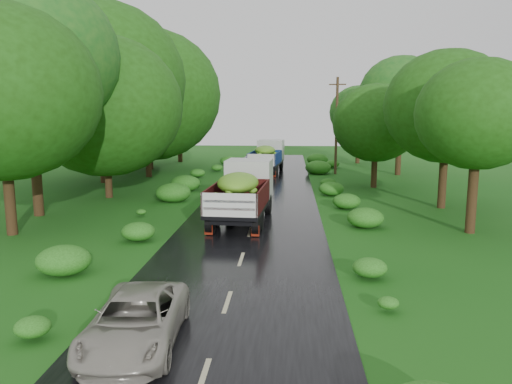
# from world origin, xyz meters

# --- Properties ---
(ground) EXTENTS (120.00, 120.00, 0.00)m
(ground) POSITION_xyz_m (0.00, 0.00, 0.00)
(ground) COLOR #154F11
(ground) RESTS_ON ground
(road) EXTENTS (6.50, 80.00, 0.02)m
(road) POSITION_xyz_m (0.00, 5.00, 0.01)
(road) COLOR black
(road) RESTS_ON ground
(road_lines) EXTENTS (0.12, 69.60, 0.00)m
(road_lines) POSITION_xyz_m (0.00, 6.00, 0.02)
(road_lines) COLOR #BFB78C
(road_lines) RESTS_ON road
(truck_near) EXTENTS (2.75, 6.69, 2.75)m
(truck_near) POSITION_xyz_m (-0.49, 10.19, 1.56)
(truck_near) COLOR black
(truck_near) RESTS_ON ground
(truck_far) EXTENTS (2.88, 6.48, 2.64)m
(truck_far) POSITION_xyz_m (-0.14, 28.77, 1.49)
(truck_far) COLOR black
(truck_far) RESTS_ON ground
(car) EXTENTS (2.18, 4.32, 1.17)m
(car) POSITION_xyz_m (-1.74, -2.69, 0.61)
(car) COLOR #A29C90
(car) RESTS_ON road
(utility_pole) EXTENTS (1.37, 0.33, 7.84)m
(utility_pole) POSITION_xyz_m (5.49, 28.15, 4.04)
(utility_pole) COLOR #382616
(utility_pole) RESTS_ON ground
(trees_left) EXTENTS (7.21, 33.80, 9.73)m
(trees_left) POSITION_xyz_m (-10.46, 21.61, 6.61)
(trees_left) COLOR black
(trees_left) RESTS_ON ground
(trees_right) EXTENTS (6.60, 31.46, 8.13)m
(trees_right) POSITION_xyz_m (9.27, 22.03, 5.28)
(trees_right) COLOR black
(trees_right) RESTS_ON ground
(shrubs) EXTENTS (11.90, 44.00, 0.70)m
(shrubs) POSITION_xyz_m (0.00, 14.00, 0.35)
(shrubs) COLOR #1F5915
(shrubs) RESTS_ON ground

